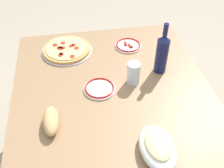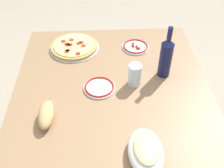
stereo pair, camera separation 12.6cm
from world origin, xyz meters
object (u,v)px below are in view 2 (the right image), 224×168
at_px(dining_table, 112,102).
at_px(bread_loaf, 46,115).
at_px(side_plate_near, 136,47).
at_px(side_plate_far, 99,87).
at_px(wine_bottle, 166,57).
at_px(pepperoni_pizza, 74,47).
at_px(water_glass, 135,75).
at_px(baked_pasta_dish, 146,151).

height_order(dining_table, bread_loaf, bread_loaf).
distance_m(side_plate_near, side_plate_far, 0.44).
xyz_separation_m(dining_table, wine_bottle, (-0.10, 0.30, 0.23)).
distance_m(pepperoni_pizza, water_glass, 0.50).
relative_size(baked_pasta_dish, bread_loaf, 1.36).
bearing_deg(pepperoni_pizza, wine_bottle, 61.46).
height_order(wine_bottle, side_plate_near, wine_bottle).
bearing_deg(baked_pasta_dish, side_plate_near, 176.27).
xyz_separation_m(dining_table, pepperoni_pizza, (-0.39, -0.23, 0.12)).
bearing_deg(wine_bottle, side_plate_far, -74.56).
xyz_separation_m(water_glass, side_plate_near, (-0.34, 0.05, -0.05)).
bearing_deg(dining_table, pepperoni_pizza, -149.66).
relative_size(pepperoni_pizza, side_plate_near, 1.88).
bearing_deg(baked_pasta_dish, wine_bottle, 161.26).
bearing_deg(pepperoni_pizza, bread_loaf, -9.46).
height_order(water_glass, bread_loaf, water_glass).
bearing_deg(wine_bottle, side_plate_near, -154.77).
distance_m(dining_table, wine_bottle, 0.39).
bearing_deg(baked_pasta_dish, bread_loaf, -117.11).
xyz_separation_m(water_glass, bread_loaf, (0.23, -0.45, -0.03)).
bearing_deg(wine_bottle, water_glass, -68.40).
bearing_deg(pepperoni_pizza, side_plate_far, 22.10).
distance_m(side_plate_near, bread_loaf, 0.76).
xyz_separation_m(side_plate_near, side_plate_far, (0.37, -0.24, -0.00)).
relative_size(pepperoni_pizza, side_plate_far, 1.87).
bearing_deg(pepperoni_pizza, dining_table, 30.34).
bearing_deg(bread_loaf, pepperoni_pizza, 170.54).
bearing_deg(side_plate_near, dining_table, -24.82).
distance_m(water_glass, side_plate_near, 0.35).
bearing_deg(water_glass, baked_pasta_dish, -0.57).
height_order(baked_pasta_dish, water_glass, water_glass).
relative_size(wine_bottle, bread_loaf, 1.75).
relative_size(pepperoni_pizza, wine_bottle, 1.04).
distance_m(wine_bottle, side_plate_far, 0.40).
xyz_separation_m(baked_pasta_dish, water_glass, (-0.46, 0.00, 0.02)).
xyz_separation_m(wine_bottle, water_glass, (0.07, -0.18, -0.06)).
relative_size(dining_table, water_glass, 9.54).
distance_m(dining_table, pepperoni_pizza, 0.46).
relative_size(side_plate_far, bread_loaf, 0.98).
distance_m(water_glass, side_plate_far, 0.20).
bearing_deg(water_glass, wine_bottle, 111.60).
distance_m(pepperoni_pizza, baked_pasta_dish, 0.89).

